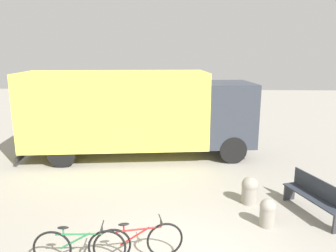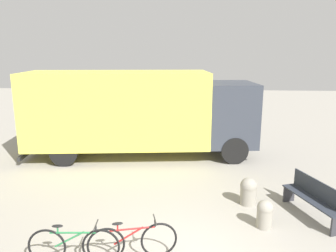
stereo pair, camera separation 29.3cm
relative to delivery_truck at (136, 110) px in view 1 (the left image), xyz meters
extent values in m
cube|color=#EAE04C|center=(-0.78, -0.09, 0.07)|extent=(7.19, 3.17, 2.85)
cube|color=#333842|center=(3.59, 0.41, -0.15)|extent=(2.09, 2.50, 2.43)
cube|color=black|center=(-4.29, -0.48, -1.59)|extent=(0.36, 2.28, 0.16)
cylinder|color=black|center=(3.47, 1.44, -1.36)|extent=(1.04, 0.39, 1.02)
cylinder|color=black|center=(3.71, -0.63, -1.36)|extent=(1.04, 0.39, 1.02)
cylinder|color=black|center=(-2.80, 0.73, -1.36)|extent=(1.04, 0.39, 1.02)
cylinder|color=black|center=(-2.57, -1.34, -1.36)|extent=(1.04, 0.39, 1.02)
cube|color=#282D38|center=(5.15, -4.61, -1.39)|extent=(1.01, 1.95, 0.04)
cube|color=#282D38|center=(5.33, -4.55, -1.16)|extent=(0.66, 1.83, 0.49)
cube|color=#2D2D33|center=(4.85, -3.75, -1.64)|extent=(0.34, 0.16, 0.46)
torus|color=black|center=(-0.72, -6.94, -1.49)|extent=(0.76, 0.10, 0.76)
torus|color=black|center=(0.34, -6.86, -1.49)|extent=(0.76, 0.10, 0.76)
cylinder|color=#26723F|center=(-0.19, -6.90, -1.19)|extent=(0.91, 0.11, 0.04)
cylinder|color=#26723F|center=(-0.27, -6.91, -1.33)|extent=(0.60, 0.08, 0.35)
cylinder|color=#26723F|center=(-0.48, -6.93, -1.13)|extent=(0.03, 0.03, 0.12)
ellipsoid|color=black|center=(-0.48, -6.93, -1.04)|extent=(0.23, 0.11, 0.05)
cylinder|color=black|center=(0.26, -6.87, -1.11)|extent=(0.03, 0.03, 0.16)
cylinder|color=black|center=(0.26, -6.87, -1.03)|extent=(0.06, 0.44, 0.02)
torus|color=black|center=(0.43, -6.81, -1.49)|extent=(0.74, 0.23, 0.76)
torus|color=black|center=(1.46, -6.54, -1.49)|extent=(0.74, 0.23, 0.76)
cylinder|color=red|center=(0.94, -6.68, -1.19)|extent=(0.89, 0.26, 0.04)
cylinder|color=red|center=(0.87, -6.70, -1.33)|extent=(0.59, 0.19, 0.35)
cylinder|color=red|center=(0.66, -6.75, -1.13)|extent=(0.03, 0.03, 0.12)
ellipsoid|color=black|center=(0.66, -6.75, -1.04)|extent=(0.24, 0.14, 0.05)
cylinder|color=black|center=(1.38, -6.56, -1.11)|extent=(0.03, 0.03, 0.16)
cylinder|color=black|center=(1.38, -6.56, -1.03)|extent=(0.13, 0.43, 0.02)
cylinder|color=gray|center=(3.87, -5.23, -1.62)|extent=(0.37, 0.37, 0.50)
sphere|color=gray|center=(3.87, -5.23, -1.37)|extent=(0.39, 0.39, 0.39)
cylinder|color=gray|center=(3.68, -4.01, -1.60)|extent=(0.44, 0.44, 0.53)
sphere|color=gray|center=(3.68, -4.01, -1.34)|extent=(0.46, 0.46, 0.46)
camera|label=1|loc=(1.79, -12.52, 2.28)|focal=35.00mm
camera|label=2|loc=(2.08, -12.51, 2.28)|focal=35.00mm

